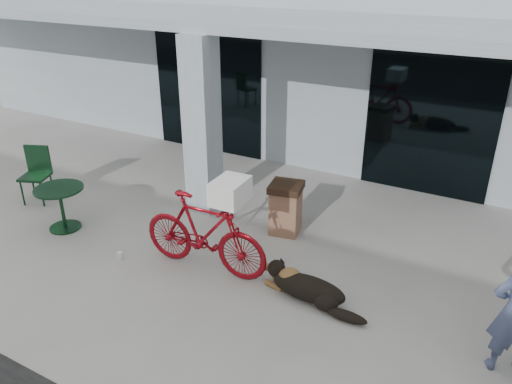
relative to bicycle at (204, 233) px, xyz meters
The scene contains 13 objects.
ground 0.96m from the bicycle, 59.85° to the right, with size 80.00×80.00×0.00m, color #B1AFA7.
building 8.04m from the bicycle, 87.28° to the left, with size 22.00×7.00×4.50m, color #ACB9C2.
storefront_glass_left 5.23m from the bicycle, 123.09° to the left, with size 2.80×0.06×2.70m, color black.
storefront_glass_right 4.91m from the bicycle, 63.37° to the left, with size 2.40×0.06×2.70m, color black.
column 2.22m from the bicycle, 124.21° to the left, with size 0.50×0.50×3.12m, color #ACB9C2.
overhang 3.96m from the bicycle, 82.79° to the left, with size 22.00×2.80×0.18m, color #ACB9C2.
bicycle is the anchor object (origin of this frame).
laundry_basket 0.89m from the bicycle, ahead, with size 0.55×0.40×0.32m, color white.
dog 1.69m from the bicycle, ahead, with size 1.20×0.40×0.40m, color black, non-canonical shape.
cup_near_dog 1.48m from the bicycle, 162.39° to the right, with size 0.09×0.09×0.11m, color white.
cafe_table_near 2.82m from the bicycle, behind, with size 0.81×0.81×0.75m, color #12351D, non-canonical shape.
cafe_chair_near 4.08m from the bicycle, behind, with size 0.48×0.52×1.05m, color #12351D, non-canonical shape.
trash_receptacle 1.68m from the bicycle, 70.96° to the left, with size 0.52×0.52×0.88m, color brown, non-canonical shape.
Camera 1 is at (3.32, -4.46, 4.19)m, focal length 35.00 mm.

